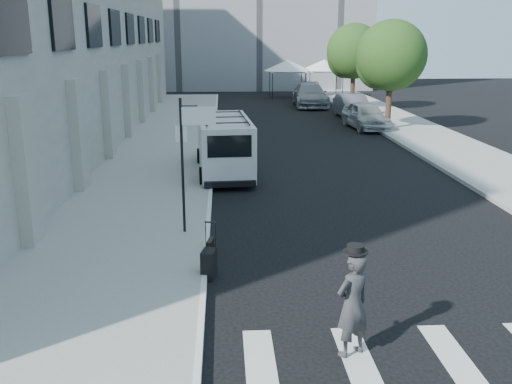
{
  "coord_description": "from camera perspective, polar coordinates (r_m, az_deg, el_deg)",
  "views": [
    {
      "loc": [
        -1.55,
        -11.12,
        5.13
      ],
      "look_at": [
        -0.73,
        2.83,
        1.3
      ],
      "focal_mm": 40.0,
      "sensor_mm": 36.0,
      "label": 1
    }
  ],
  "objects": [
    {
      "name": "sidewalk_right",
      "position": [
        33.24,
        15.29,
        6.04
      ],
      "size": [
        4.0,
        56.0,
        0.15
      ],
      "primitive_type": "cube",
      "color": "gray",
      "rests_on": "ground"
    },
    {
      "name": "tree_far",
      "position": [
        41.29,
        9.59,
        13.52
      ],
      "size": [
        3.8,
        3.83,
        6.03
      ],
      "color": "black",
      "rests_on": "ground"
    },
    {
      "name": "tent_right",
      "position": [
        50.44,
        6.82,
        12.47
      ],
      "size": [
        4.0,
        4.0,
        3.2
      ],
      "color": "black",
      "rests_on": "ground"
    },
    {
      "name": "building_left",
      "position": [
        30.78,
        -23.12,
        15.78
      ],
      "size": [
        10.0,
        44.0,
        12.0
      ],
      "primitive_type": "cube",
      "color": "gray",
      "rests_on": "ground"
    },
    {
      "name": "parked_car_b",
      "position": [
        37.63,
        9.61,
        8.45
      ],
      "size": [
        1.75,
        4.67,
        1.52
      ],
      "primitive_type": "imported",
      "rotation": [
        0.0,
        0.0,
        0.03
      ],
      "color": "#585A60",
      "rests_on": "ground"
    },
    {
      "name": "businessman",
      "position": [
        9.58,
        9.65,
        -11.02
      ],
      "size": [
        0.79,
        0.71,
        1.82
      ],
      "primitive_type": "imported",
      "rotation": [
        0.0,
        0.0,
        3.68
      ],
      "color": "#313134",
      "rests_on": "ground"
    },
    {
      "name": "ground",
      "position": [
        12.34,
        4.23,
        -9.28
      ],
      "size": [
        120.0,
        120.0,
        0.0
      ],
      "primitive_type": "plane",
      "color": "black",
      "rests_on": "ground"
    },
    {
      "name": "briefcase",
      "position": [
        14.03,
        -4.58,
        -5.43
      ],
      "size": [
        0.19,
        0.45,
        0.34
      ],
      "primitive_type": "cube",
      "rotation": [
        0.0,
        0.0,
        -0.16
      ],
      "color": "black",
      "rests_on": "ground"
    },
    {
      "name": "suitcase",
      "position": [
        12.57,
        -4.73,
        -7.17
      ],
      "size": [
        0.37,
        0.49,
        1.23
      ],
      "rotation": [
        0.0,
        0.0,
        -0.23
      ],
      "color": "black",
      "rests_on": "ground"
    },
    {
      "name": "cargo_van",
      "position": [
        21.81,
        -3.2,
        4.71
      ],
      "size": [
        2.28,
        5.77,
        2.15
      ],
      "rotation": [
        0.0,
        0.0,
        0.06
      ],
      "color": "silver",
      "rests_on": "ground"
    },
    {
      "name": "parked_car_a",
      "position": [
        33.35,
        10.92,
        7.54
      ],
      "size": [
        2.22,
        4.67,
        1.54
      ],
      "primitive_type": "imported",
      "rotation": [
        0.0,
        0.0,
        0.09
      ],
      "color": "#B0B4B8",
      "rests_on": "ground"
    },
    {
      "name": "sidewalk_left",
      "position": [
        27.72,
        -8.9,
        4.63
      ],
      "size": [
        4.5,
        48.0,
        0.15
      ],
      "primitive_type": "cube",
      "color": "gray",
      "rests_on": "ground"
    },
    {
      "name": "parked_car_c",
      "position": [
        43.55,
        5.4,
        9.62
      ],
      "size": [
        2.55,
        5.94,
        1.71
      ],
      "primitive_type": "imported",
      "rotation": [
        0.0,
        0.0,
        -0.03
      ],
      "color": "gray",
      "rests_on": "ground"
    },
    {
      "name": "sign_pole",
      "position": [
        14.55,
        -6.54,
        5.43
      ],
      "size": [
        1.03,
        0.07,
        3.5
      ],
      "color": "black",
      "rests_on": "sidewalk_left"
    },
    {
      "name": "tent_left",
      "position": [
        49.49,
        3.18,
        12.5
      ],
      "size": [
        4.0,
        4.0,
        3.2
      ],
      "color": "black",
      "rests_on": "ground"
    },
    {
      "name": "tree_near",
      "position": [
        32.57,
        13.13,
        12.91
      ],
      "size": [
        3.8,
        3.83,
        6.03
      ],
      "color": "black",
      "rests_on": "ground"
    }
  ]
}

